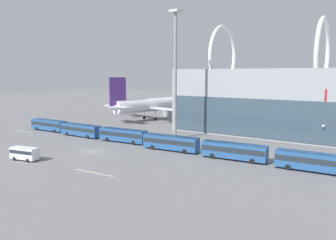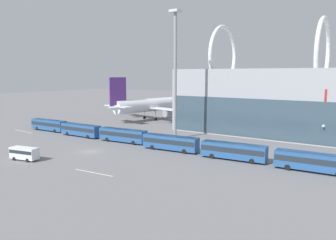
{
  "view_description": "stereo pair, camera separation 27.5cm",
  "coord_description": "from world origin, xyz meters",
  "px_view_note": "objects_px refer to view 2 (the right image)",
  "views": [
    {
      "loc": [
        51.64,
        -47.63,
        16.47
      ],
      "look_at": [
        2.58,
        25.79,
        4.0
      ],
      "focal_mm": 35.0,
      "sensor_mm": 36.0,
      "label": 1
    },
    {
      "loc": [
        51.87,
        -47.47,
        16.47
      ],
      "look_at": [
        2.58,
        25.79,
        4.0
      ],
      "focal_mm": 35.0,
      "sensor_mm": 36.0,
      "label": 2
    }
  ],
  "objects_px": {
    "shuttle_bus_3": "(171,142)",
    "shuttle_bus_5": "(314,161)",
    "airliner_at_gate_far": "(334,119)",
    "shuttle_bus_4": "(233,150)",
    "floodlight_mast": "(175,67)",
    "shuttle_bus_0": "(49,124)",
    "shuttle_bus_1": "(81,129)",
    "airliner_at_gate_near": "(151,105)",
    "service_van_foreground": "(24,153)",
    "shuttle_bus_2": "(123,135)"
  },
  "relations": [
    {
      "from": "shuttle_bus_3",
      "to": "shuttle_bus_5",
      "type": "distance_m",
      "value": 28.7
    },
    {
      "from": "shuttle_bus_3",
      "to": "shuttle_bus_5",
      "type": "bearing_deg",
      "value": -3.64
    },
    {
      "from": "airliner_at_gate_far",
      "to": "shuttle_bus_4",
      "type": "height_order",
      "value": "airliner_at_gate_far"
    },
    {
      "from": "shuttle_bus_4",
      "to": "floodlight_mast",
      "type": "xyz_separation_m",
      "value": [
        -20.68,
        11.4,
        16.28
      ]
    },
    {
      "from": "shuttle_bus_0",
      "to": "shuttle_bus_1",
      "type": "xyz_separation_m",
      "value": [
        14.35,
        -0.69,
        0.0
      ]
    },
    {
      "from": "shuttle_bus_0",
      "to": "shuttle_bus_3",
      "type": "distance_m",
      "value": 43.05
    },
    {
      "from": "airliner_at_gate_near",
      "to": "shuttle_bus_4",
      "type": "relative_size",
      "value": 3.01
    },
    {
      "from": "shuttle_bus_4",
      "to": "floodlight_mast",
      "type": "height_order",
      "value": "floodlight_mast"
    },
    {
      "from": "shuttle_bus_1",
      "to": "floodlight_mast",
      "type": "relative_size",
      "value": 0.4
    },
    {
      "from": "airliner_at_gate_near",
      "to": "shuttle_bus_3",
      "type": "height_order",
      "value": "airliner_at_gate_near"
    },
    {
      "from": "shuttle_bus_3",
      "to": "service_van_foreground",
      "type": "distance_m",
      "value": 29.31
    },
    {
      "from": "floodlight_mast",
      "to": "airliner_at_gate_far",
      "type": "bearing_deg",
      "value": 37.62
    },
    {
      "from": "airliner_at_gate_far",
      "to": "shuttle_bus_1",
      "type": "bearing_deg",
      "value": 124.43
    },
    {
      "from": "service_van_foreground",
      "to": "floodlight_mast",
      "type": "distance_m",
      "value": 39.97
    },
    {
      "from": "service_van_foreground",
      "to": "shuttle_bus_3",
      "type": "bearing_deg",
      "value": -141.57
    },
    {
      "from": "shuttle_bus_2",
      "to": "shuttle_bus_0",
      "type": "bearing_deg",
      "value": 175.41
    },
    {
      "from": "shuttle_bus_0",
      "to": "airliner_at_gate_near",
      "type": "bearing_deg",
      "value": 71.3
    },
    {
      "from": "shuttle_bus_4",
      "to": "service_van_foreground",
      "type": "height_order",
      "value": "shuttle_bus_4"
    },
    {
      "from": "shuttle_bus_1",
      "to": "shuttle_bus_2",
      "type": "relative_size",
      "value": 0.99
    },
    {
      "from": "shuttle_bus_1",
      "to": "shuttle_bus_5",
      "type": "height_order",
      "value": "same"
    },
    {
      "from": "shuttle_bus_4",
      "to": "floodlight_mast",
      "type": "distance_m",
      "value": 28.68
    },
    {
      "from": "shuttle_bus_3",
      "to": "shuttle_bus_5",
      "type": "xyz_separation_m",
      "value": [
        28.7,
        0.42,
        0.0
      ]
    },
    {
      "from": "airliner_at_gate_far",
      "to": "shuttle_bus_5",
      "type": "height_order",
      "value": "airliner_at_gate_far"
    },
    {
      "from": "airliner_at_gate_far",
      "to": "shuttle_bus_0",
      "type": "xyz_separation_m",
      "value": [
        -69.98,
        -36.46,
        -2.82
      ]
    },
    {
      "from": "airliner_at_gate_near",
      "to": "shuttle_bus_5",
      "type": "relative_size",
      "value": 3.02
    },
    {
      "from": "shuttle_bus_2",
      "to": "shuttle_bus_1",
      "type": "bearing_deg",
      "value": 177.94
    },
    {
      "from": "airliner_at_gate_far",
      "to": "shuttle_bus_1",
      "type": "height_order",
      "value": "airliner_at_gate_far"
    },
    {
      "from": "airliner_at_gate_near",
      "to": "shuttle_bus_3",
      "type": "relative_size",
      "value": 3.01
    },
    {
      "from": "airliner_at_gate_far",
      "to": "shuttle_bus_1",
      "type": "distance_m",
      "value": 66.95
    },
    {
      "from": "shuttle_bus_5",
      "to": "shuttle_bus_4",
      "type": "bearing_deg",
      "value": 177.54
    },
    {
      "from": "shuttle_bus_1",
      "to": "shuttle_bus_5",
      "type": "bearing_deg",
      "value": -0.62
    },
    {
      "from": "airliner_at_gate_far",
      "to": "shuttle_bus_2",
      "type": "bearing_deg",
      "value": 132.23
    },
    {
      "from": "shuttle_bus_2",
      "to": "shuttle_bus_4",
      "type": "xyz_separation_m",
      "value": [
        28.7,
        -0.47,
        0.0
      ]
    },
    {
      "from": "shuttle_bus_1",
      "to": "shuttle_bus_3",
      "type": "height_order",
      "value": "same"
    },
    {
      "from": "shuttle_bus_4",
      "to": "service_van_foreground",
      "type": "bearing_deg",
      "value": -150.15
    },
    {
      "from": "shuttle_bus_2",
      "to": "airliner_at_gate_far",
      "type": "bearing_deg",
      "value": 37.18
    },
    {
      "from": "shuttle_bus_1",
      "to": "shuttle_bus_3",
      "type": "xyz_separation_m",
      "value": [
        28.7,
        -0.17,
        0.0
      ]
    },
    {
      "from": "airliner_at_gate_near",
      "to": "shuttle_bus_1",
      "type": "distance_m",
      "value": 36.56
    },
    {
      "from": "airliner_at_gate_far",
      "to": "service_van_foreground",
      "type": "distance_m",
      "value": 75.34
    },
    {
      "from": "airliner_at_gate_near",
      "to": "service_van_foreground",
      "type": "bearing_deg",
      "value": -154.88
    },
    {
      "from": "shuttle_bus_2",
      "to": "shuttle_bus_5",
      "type": "distance_m",
      "value": 43.05
    },
    {
      "from": "shuttle_bus_4",
      "to": "shuttle_bus_1",
      "type": "bearing_deg",
      "value": 175.75
    },
    {
      "from": "shuttle_bus_2",
      "to": "shuttle_bus_3",
      "type": "bearing_deg",
      "value": -7.33
    },
    {
      "from": "airliner_at_gate_near",
      "to": "shuttle_bus_5",
      "type": "xyz_separation_m",
      "value": [
        61.23,
        -35.93,
        -3.48
      ]
    },
    {
      "from": "shuttle_bus_4",
      "to": "shuttle_bus_5",
      "type": "height_order",
      "value": "same"
    },
    {
      "from": "shuttle_bus_2",
      "to": "shuttle_bus_5",
      "type": "relative_size",
      "value": 1.0
    },
    {
      "from": "shuttle_bus_4",
      "to": "shuttle_bus_2",
      "type": "bearing_deg",
      "value": 174.67
    },
    {
      "from": "airliner_at_gate_far",
      "to": "shuttle_bus_0",
      "type": "relative_size",
      "value": 2.85
    },
    {
      "from": "airliner_at_gate_far",
      "to": "floodlight_mast",
      "type": "distance_m",
      "value": 44.1
    },
    {
      "from": "shuttle_bus_4",
      "to": "shuttle_bus_5",
      "type": "relative_size",
      "value": 1.0
    }
  ]
}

